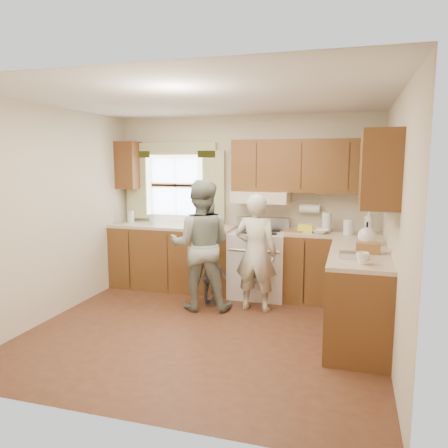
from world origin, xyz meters
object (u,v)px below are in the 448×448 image
(stove, at_px, (259,263))
(woman_right, at_px, (201,245))
(child, at_px, (211,276))
(woman_left, at_px, (256,253))

(stove, relative_size, woman_right, 0.65)
(child, bearing_deg, stove, -116.64)
(woman_left, height_order, woman_right, woman_right)
(stove, relative_size, woman_left, 0.73)
(woman_right, distance_m, child, 0.46)
(woman_left, bearing_deg, woman_right, 16.38)
(child, bearing_deg, woman_left, -165.49)
(stove, xyz_separation_m, woman_right, (-0.60, -0.73, 0.35))
(stove, bearing_deg, woman_left, -82.21)
(woman_right, bearing_deg, stove, -141.70)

